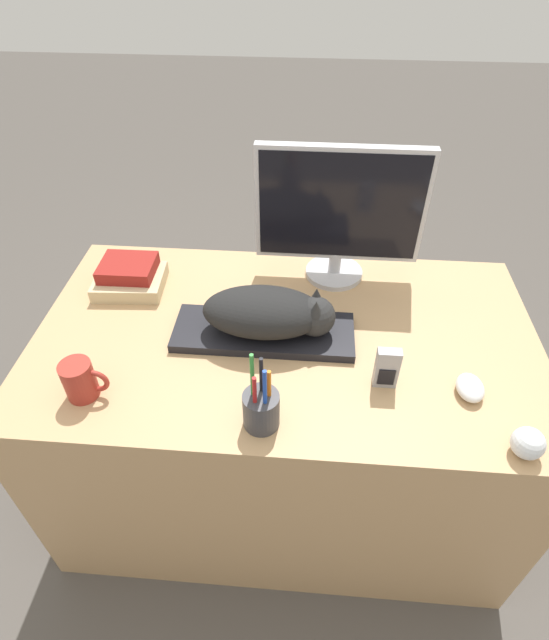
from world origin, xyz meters
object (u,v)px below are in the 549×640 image
Objects in this scene: coffee_mug at (81,380)px; pen_cup at (261,408)px; baseball at (528,443)px; keyboard at (264,332)px; cat at (272,312)px; monitor at (340,211)px; computer_mouse at (470,388)px; phone at (387,368)px; book_stack at (129,277)px.

coffee_mug is 0.42m from pen_cup.
baseball is (0.55, -0.03, -0.02)m from pen_cup.
cat is at bearing 0.00° from keyboard.
keyboard is at bearing -123.21° from monitor.
computer_mouse is at bearing -18.24° from cat.
monitor reaches higher than keyboard.
coffee_mug reaches higher than computer_mouse.
phone reaches higher than computer_mouse.
monitor is at bearing 9.97° from book_stack.
cat is 0.64m from baseball.
monitor is at bearing 73.80° from pen_cup.
baseball is at bearing -26.56° from book_stack.
coffee_mug is (-0.89, -0.08, 0.03)m from computer_mouse.
pen_cup is 0.63m from book_stack.
pen_cup is at bearing -85.49° from keyboard.
keyboard is 2.27× the size of pen_cup.
computer_mouse is 0.42× the size of pen_cup.
cat is at bearing 161.76° from computer_mouse.
pen_cup is 1.02× the size of book_stack.
monitor is (0.19, 0.28, 0.21)m from keyboard.
monitor reaches higher than cat.
baseball is 0.32m from phone.
baseball is at bearing -31.64° from phone.
cat is at bearing -22.60° from book_stack.
coffee_mug is 0.41m from book_stack.
phone is at bearing 176.27° from computer_mouse.
pen_cup is at bearing -89.88° from cat.
book_stack is at bearing 155.54° from phone.
cat reaches higher than coffee_mug.
baseball is 0.34× the size of book_stack.
pen_cup is 0.31m from phone.
pen_cup is at bearing -6.65° from coffee_mug.
phone is at bearing -27.22° from cat.
computer_mouse is (0.47, -0.16, -0.06)m from cat.
baseball is at bearing -29.46° from cat.
book_stack is (-0.43, 0.18, -0.05)m from cat.
keyboard is 6.85× the size of baseball.
keyboard is at bearing 30.37° from coffee_mug.
cat is 3.90× the size of computer_mouse.
cat is 3.17× the size of coffee_mug.
computer_mouse is 0.81× the size of coffee_mug.
pen_cup is (0.00, -0.28, -0.03)m from cat.
baseball is at bearing -28.54° from keyboard.
coffee_mug reaches higher than keyboard.
coffee_mug is at bearing -149.63° from keyboard.
keyboard is 0.45m from book_stack.
keyboard is 4.42× the size of coffee_mug.
cat reaches higher than baseball.
pen_cup is at bearing -165.36° from computer_mouse.
keyboard is 0.07m from cat.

